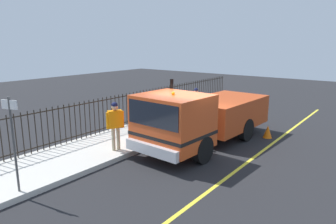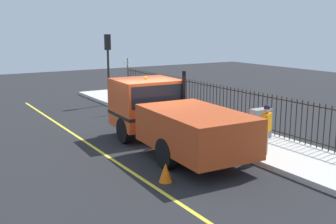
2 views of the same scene
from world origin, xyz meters
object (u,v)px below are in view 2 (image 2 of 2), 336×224
(pedestrian_distant, at_px, (266,124))
(traffic_light_near, at_px, (108,54))
(traffic_cone, at_px, (166,173))
(street_sign, at_px, (128,78))
(utility_cabinet, at_px, (260,124))
(worker_standing, at_px, (174,97))
(work_truck, at_px, (166,113))

(pedestrian_distant, distance_m, traffic_light_near, 11.90)
(traffic_cone, bearing_deg, traffic_light_near, 73.67)
(traffic_light_near, distance_m, street_sign, 2.63)
(pedestrian_distant, relative_size, traffic_cone, 3.06)
(street_sign, bearing_deg, traffic_cone, -110.31)
(street_sign, bearing_deg, utility_cabinet, -77.85)
(traffic_cone, bearing_deg, worker_standing, 55.39)
(work_truck, bearing_deg, traffic_cone, -118.93)
(work_truck, relative_size, pedestrian_distant, 4.10)
(work_truck, height_order, pedestrian_distant, work_truck)
(pedestrian_distant, bearing_deg, utility_cabinet, -156.51)
(work_truck, bearing_deg, pedestrian_distant, -52.65)
(worker_standing, relative_size, traffic_light_near, 0.49)
(worker_standing, distance_m, traffic_light_near, 6.45)
(work_truck, xyz_separation_m, utility_cabinet, (3.36, -1.32, -0.53))
(worker_standing, bearing_deg, street_sign, -146.52)
(pedestrian_distant, xyz_separation_m, traffic_light_near, (-0.35, 11.79, 1.64))
(work_truck, distance_m, traffic_cone, 3.50)
(street_sign, bearing_deg, worker_standing, -85.29)
(pedestrian_distant, relative_size, utility_cabinet, 1.49)
(pedestrian_distant, xyz_separation_m, traffic_cone, (-3.78, 0.08, -0.93))
(traffic_cone, bearing_deg, street_sign, 69.69)
(work_truck, distance_m, street_sign, 6.69)
(work_truck, relative_size, traffic_light_near, 1.85)
(work_truck, relative_size, worker_standing, 3.80)
(work_truck, bearing_deg, utility_cabinet, -18.67)
(worker_standing, bearing_deg, work_truck, -8.74)
(work_truck, height_order, street_sign, street_sign)
(street_sign, bearing_deg, traffic_light_near, 90.38)
(pedestrian_distant, distance_m, utility_cabinet, 2.14)
(worker_standing, height_order, street_sign, street_sign)
(work_truck, height_order, traffic_cone, work_truck)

